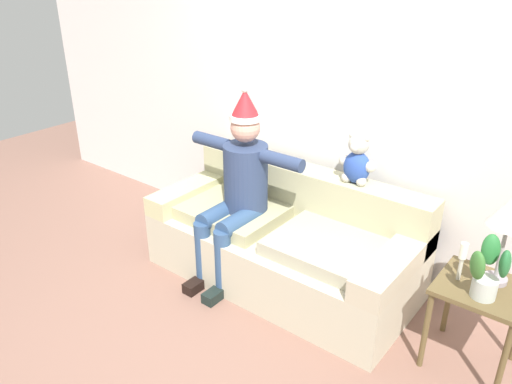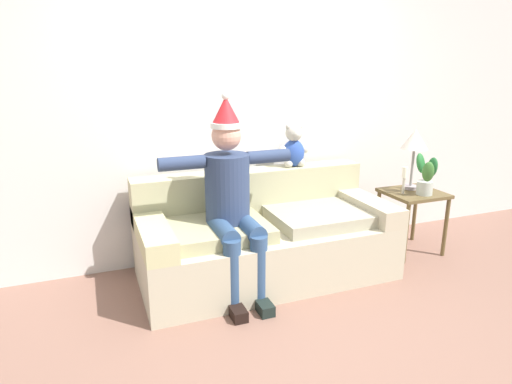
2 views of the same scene
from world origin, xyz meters
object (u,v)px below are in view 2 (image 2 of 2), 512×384
object	(u,v)px
person_seated	(231,195)
candle_tall	(404,176)
couch	(264,237)
potted_plant	(426,176)
side_table	(413,202)
table_lamp	(415,142)
teddy_bear	(294,148)

from	to	relation	value
person_seated	candle_tall	xyz separation A→B (m)	(1.65, 0.08, -0.02)
couch	potted_plant	xyz separation A→B (m)	(1.48, -0.17, 0.43)
person_seated	candle_tall	bearing A→B (deg)	2.88
side_table	table_lamp	size ratio (longest dim) A/B	1.04
person_seated	teddy_bear	bearing A→B (deg)	32.37
table_lamp	candle_tall	bearing A→B (deg)	-147.10
person_seated	candle_tall	world-z (taller)	person_seated
person_seated	potted_plant	distance (m)	1.81
couch	candle_tall	xyz separation A→B (m)	(1.31, -0.08, 0.42)
teddy_bear	side_table	distance (m)	1.23
couch	side_table	world-z (taller)	couch
potted_plant	candle_tall	distance (m)	0.19
table_lamp	candle_tall	xyz separation A→B (m)	(-0.18, -0.11, -0.28)
person_seated	teddy_bear	xyz separation A→B (m)	(0.73, 0.47, 0.23)
person_seated	teddy_bear	distance (m)	0.90
candle_tall	table_lamp	bearing A→B (deg)	32.90
teddy_bear	potted_plant	bearing A→B (deg)	-23.44
teddy_bear	table_lamp	world-z (taller)	teddy_bear
teddy_bear	candle_tall	bearing A→B (deg)	-22.71
couch	person_seated	world-z (taller)	person_seated
person_seated	table_lamp	distance (m)	1.86
person_seated	teddy_bear	world-z (taller)	person_seated
couch	person_seated	bearing A→B (deg)	-153.72
person_seated	side_table	xyz separation A→B (m)	(1.79, 0.10, -0.28)
teddy_bear	couch	bearing A→B (deg)	-143.07
table_lamp	candle_tall	distance (m)	0.35
side_table	candle_tall	xyz separation A→B (m)	(-0.14, -0.02, 0.26)
candle_tall	teddy_bear	bearing A→B (deg)	157.29
side_table	table_lamp	distance (m)	0.55
potted_plant	teddy_bear	bearing A→B (deg)	156.56
teddy_bear	side_table	bearing A→B (deg)	-18.97
couch	candle_tall	distance (m)	1.38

